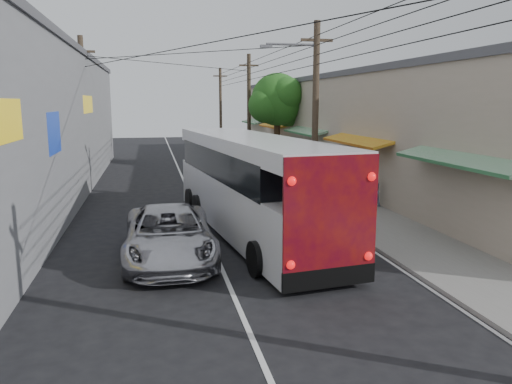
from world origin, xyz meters
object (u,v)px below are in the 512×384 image
parked_car_mid (253,168)px  coach_bus (250,184)px  parked_suv (299,189)px  pedestrian_far (373,191)px  parked_car_far (240,156)px  jeepney (169,234)px  pedestrian_near (360,183)px

parked_car_mid → coach_bus: bearing=-106.0°
parked_suv → pedestrian_far: size_ratio=3.98×
parked_car_far → parked_car_mid: bearing=-99.3°
parked_car_mid → parked_car_far: bearing=81.7°
parked_car_mid → parked_car_far: parked_car_mid is taller
coach_bus → jeepney: size_ratio=2.19×
parked_suv → parked_car_far: (0.00, 15.14, -0.14)m
parked_suv → parked_car_far: parked_suv is taller
jeepney → pedestrian_far: 10.50m
pedestrian_near → pedestrian_far: bearing=102.1°
parked_car_far → coach_bus: bearing=-103.9°
parked_suv → pedestrian_near: pedestrian_near is taller
jeepney → parked_suv: size_ratio=1.01×
parked_car_far → pedestrian_near: 15.28m
parked_suv → pedestrian_near: bearing=1.5°
parked_suv → parked_car_far: bearing=88.5°
parked_suv → pedestrian_near: (3.00, 0.15, 0.11)m
jeepney → parked_car_mid: (5.41, 14.15, -0.01)m
jeepney → coach_bus: bearing=39.7°
parked_car_mid → pedestrian_near: 8.15m
jeepney → parked_car_far: jeepney is taller
pedestrian_near → parked_suv: bearing=15.1°
parked_car_mid → pedestrian_far: parked_car_mid is taller
jeepney → pedestrian_far: bearing=31.3°
parked_car_mid → pedestrian_far: bearing=-71.6°
jeepney → pedestrian_near: size_ratio=3.52×
coach_bus → pedestrian_near: bearing=28.8°
jeepney → pedestrian_near: pedestrian_near is taller
coach_bus → parked_suv: coach_bus is taller
pedestrian_near → parked_car_far: bearing=-66.6°
jeepney → pedestrian_far: size_ratio=4.01×
coach_bus → parked_car_far: (3.09, 19.42, -1.13)m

